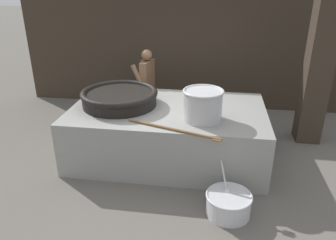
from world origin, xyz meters
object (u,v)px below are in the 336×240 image
Objects in this scene: prep_bowl_vegetables at (228,203)px; stock_pot at (203,104)px; cook at (147,84)px; giant_wok_near at (120,97)px.

stock_pot is at bearing 112.86° from prep_bowl_vegetables.
cook reaches higher than stock_pot.
stock_pot is at bearing 135.21° from cook.
stock_pot is 1.55m from prep_bowl_vegetables.
giant_wok_near is 1.65× the size of prep_bowl_vegetables.
prep_bowl_vegetables is at bearing -37.99° from giant_wok_near.
giant_wok_near reaches higher than prep_bowl_vegetables.
stock_pot is 0.79× the size of prep_bowl_vegetables.
giant_wok_near is 1.55m from stock_pot.
cook is at bearing 124.84° from stock_pot.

